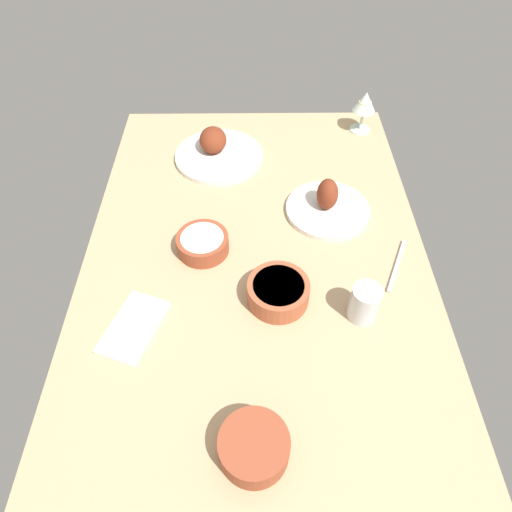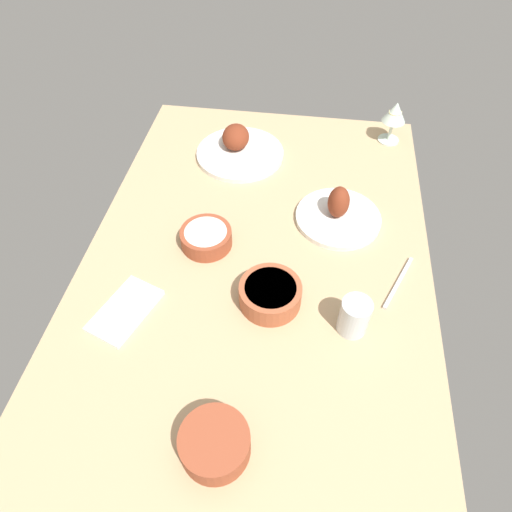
# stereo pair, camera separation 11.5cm
# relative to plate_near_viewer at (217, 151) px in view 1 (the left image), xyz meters

# --- Properties ---
(dining_table) EXTENTS (1.40, 0.90, 0.04)m
(dining_table) POSITION_rel_plate_near_viewer_xyz_m (-0.45, -0.12, -0.04)
(dining_table) COLOR tan
(dining_table) RESTS_ON ground
(plate_near_viewer) EXTENTS (0.28, 0.28, 0.09)m
(plate_near_viewer) POSITION_rel_plate_near_viewer_xyz_m (0.00, 0.00, 0.00)
(plate_near_viewer) COLOR silver
(plate_near_viewer) RESTS_ON dining_table
(plate_center_main) EXTENTS (0.24, 0.24, 0.10)m
(plate_center_main) POSITION_rel_plate_near_viewer_xyz_m (-0.26, -0.33, 0.00)
(plate_center_main) COLOR silver
(plate_center_main) RESTS_ON dining_table
(bowl_soup) EXTENTS (0.13, 0.13, 0.06)m
(bowl_soup) POSITION_rel_plate_near_viewer_xyz_m (-0.92, -0.11, 0.01)
(bowl_soup) COLOR brown
(bowl_soup) RESTS_ON dining_table
(bowl_cream) EXTENTS (0.14, 0.14, 0.05)m
(bowl_cream) POSITION_rel_plate_near_viewer_xyz_m (-0.40, 0.02, 0.00)
(bowl_cream) COLOR brown
(bowl_cream) RESTS_ON dining_table
(bowl_sauce) EXTENTS (0.15, 0.15, 0.06)m
(bowl_sauce) POSITION_rel_plate_near_viewer_xyz_m (-0.57, -0.17, 0.01)
(bowl_sauce) COLOR #A35133
(bowl_sauce) RESTS_ON dining_table
(wine_glass) EXTENTS (0.08, 0.08, 0.14)m
(wine_glass) POSITION_rel_plate_near_viewer_xyz_m (0.14, -0.49, 0.08)
(wine_glass) COLOR silver
(wine_glass) RESTS_ON dining_table
(water_tumbler) EXTENTS (0.07, 0.07, 0.09)m
(water_tumbler) POSITION_rel_plate_near_viewer_xyz_m (-0.61, -0.37, 0.02)
(water_tumbler) COLOR silver
(water_tumbler) RESTS_ON dining_table
(folded_napkin) EXTENTS (0.20, 0.16, 0.01)m
(folded_napkin) POSITION_rel_plate_near_viewer_xyz_m (-0.65, 0.16, -0.02)
(folded_napkin) COLOR white
(folded_napkin) RESTS_ON dining_table
(fork_loose) EXTENTS (0.17, 0.08, 0.01)m
(fork_loose) POSITION_rel_plate_near_viewer_xyz_m (-0.47, -0.48, -0.02)
(fork_loose) COLOR silver
(fork_loose) RESTS_ON dining_table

